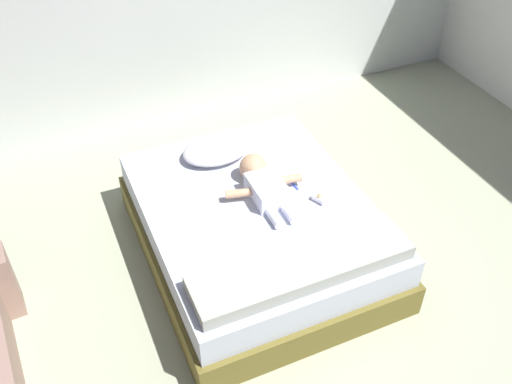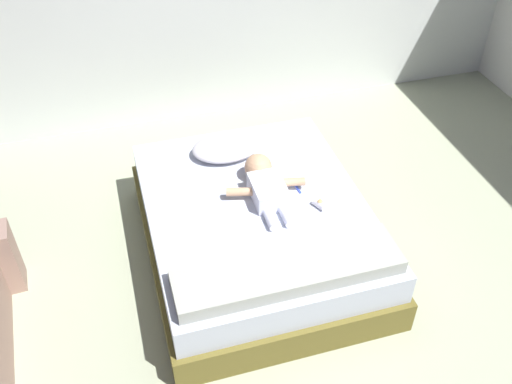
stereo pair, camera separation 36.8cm
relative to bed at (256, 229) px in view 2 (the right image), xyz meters
name	(u,v)px [view 2 (the right image)]	position (x,y,z in m)	size (l,w,h in m)	color
ground_plane	(319,378)	(0.07, -1.06, -0.22)	(8.00, 8.00, 0.00)	#A5AC8E
bed	(256,229)	(0.00, 0.00, 0.00)	(1.47, 1.83, 0.45)	brown
pillow	(226,148)	(-0.06, 0.59, 0.29)	(0.49, 0.35, 0.11)	silver
baby	(265,183)	(0.09, 0.10, 0.31)	(0.55, 0.63, 0.19)	white
toothbrush	(295,185)	(0.31, 0.10, 0.24)	(0.03, 0.17, 0.02)	blue
blanket	(288,271)	(0.00, -0.65, 0.28)	(1.32, 0.34, 0.09)	#A5A89E
baby_bottle	(320,204)	(0.39, -0.15, 0.26)	(0.09, 0.10, 0.08)	white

